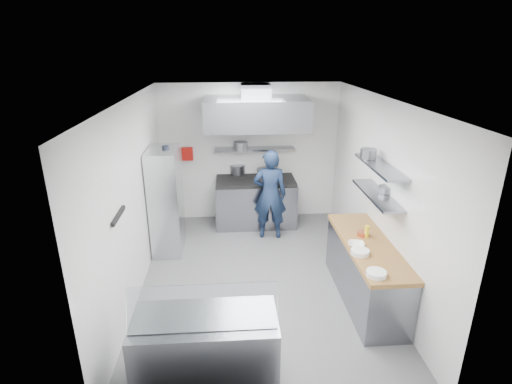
{
  "coord_description": "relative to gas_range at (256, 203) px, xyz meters",
  "views": [
    {
      "loc": [
        -0.43,
        -5.42,
        3.5
      ],
      "look_at": [
        0.0,
        0.6,
        1.25
      ],
      "focal_mm": 28.0,
      "sensor_mm": 36.0,
      "label": 1
    }
  ],
  "objects": [
    {
      "name": "red_firebox",
      "position": [
        -1.35,
        0.34,
        0.97
      ],
      "size": [
        0.22,
        0.1,
        0.26
      ],
      "primitive_type": "cube",
      "color": "#AC120D",
      "rests_on": "wall_back"
    },
    {
      "name": "display_case",
      "position": [
        -0.82,
        -4.1,
        -0.03
      ],
      "size": [
        1.5,
        0.7,
        0.85
      ],
      "primitive_type": "cube",
      "color": "gray",
      "rests_on": "floor"
    },
    {
      "name": "wall_left",
      "position": [
        -1.9,
        -2.1,
        0.95
      ],
      "size": [
        2.8,
        5.0,
        0.02
      ],
      "primitive_type": "cube",
      "rotation": [
        1.57,
        0.0,
        1.57
      ],
      "color": "white",
      "rests_on": "floor"
    },
    {
      "name": "wall_shelf_lower",
      "position": [
        1.54,
        -2.4,
        1.05
      ],
      "size": [
        0.3,
        1.3,
        0.04
      ],
      "primitive_type": "cube",
      "color": "gray",
      "rests_on": "wall_right"
    },
    {
      "name": "wall_right",
      "position": [
        1.7,
        -2.1,
        0.95
      ],
      "size": [
        2.8,
        5.0,
        0.02
      ],
      "primitive_type": "cube",
      "rotation": [
        1.57,
        0.0,
        -1.57
      ],
      "color": "white",
      "rests_on": "floor"
    },
    {
      "name": "extractor_hood",
      "position": [
        0.0,
        -0.18,
        1.85
      ],
      "size": [
        1.9,
        1.15,
        0.55
      ],
      "primitive_type": "cube",
      "color": "gray",
      "rests_on": "wall_back"
    },
    {
      "name": "shelf_pot_a",
      "position": [
        -0.29,
        0.04,
        1.18
      ],
      "size": [
        0.27,
        0.27,
        0.18
      ],
      "primitive_type": "cylinder",
      "color": "slate",
      "rests_on": "over_range_shelf"
    },
    {
      "name": "mixing_bowl",
      "position": [
        1.18,
        -2.79,
        0.48
      ],
      "size": [
        0.26,
        0.26,
        0.05
      ],
      "primitive_type": "imported",
      "rotation": [
        0.0,
        0.0,
        -0.24
      ],
      "color": "white",
      "rests_on": "prep_counter_top"
    },
    {
      "name": "hood_duct",
      "position": [
        0.0,
        0.05,
        2.23
      ],
      "size": [
        0.55,
        0.55,
        0.24
      ],
      "primitive_type": "cube",
      "color": "slate",
      "rests_on": "extractor_hood"
    },
    {
      "name": "over_range_shelf",
      "position": [
        0.0,
        0.24,
        1.07
      ],
      "size": [
        1.6,
        0.3,
        0.04
      ],
      "primitive_type": "cube",
      "color": "gray",
      "rests_on": "wall_back"
    },
    {
      "name": "wall_shelf_upper",
      "position": [
        1.54,
        -2.4,
        1.47
      ],
      "size": [
        0.3,
        1.3,
        0.04
      ],
      "primitive_type": "cube",
      "color": "gray",
      "rests_on": "wall_right"
    },
    {
      "name": "squeeze_bottle",
      "position": [
        1.41,
        -2.53,
        0.54
      ],
      "size": [
        0.06,
        0.06,
        0.18
      ],
      "primitive_type": "cylinder",
      "color": "yellow",
      "rests_on": "prep_counter_top"
    },
    {
      "name": "prep_counter_base",
      "position": [
        1.38,
        -2.7,
        -0.03
      ],
      "size": [
        0.62,
        2.0,
        0.84
      ],
      "primitive_type": "cube",
      "color": "gray",
      "rests_on": "floor"
    },
    {
      "name": "wire_rack",
      "position": [
        -1.63,
        -0.95,
        0.48
      ],
      "size": [
        0.5,
        0.9,
        1.85
      ],
      "primitive_type": "cube",
      "color": "silver",
      "rests_on": "floor"
    },
    {
      "name": "wall_back",
      "position": [
        -0.1,
        0.4,
        0.95
      ],
      "size": [
        3.6,
        2.8,
        0.02
      ],
      "primitive_type": "cube",
      "rotation": [
        1.57,
        0.0,
        0.0
      ],
      "color": "white",
      "rests_on": "floor"
    },
    {
      "name": "rack_bin_a",
      "position": [
        -1.63,
        -1.04,
        0.35
      ],
      "size": [
        0.15,
        0.18,
        0.16
      ],
      "primitive_type": "cube",
      "color": "white",
      "rests_on": "wire_rack"
    },
    {
      "name": "ceiling",
      "position": [
        -0.1,
        -2.1,
        2.35
      ],
      "size": [
        5.0,
        5.0,
        0.0
      ],
      "primitive_type": "plane",
      "rotation": [
        3.14,
        0.0,
        0.0
      ],
      "color": "silver",
      "rests_on": "wall_back"
    },
    {
      "name": "stock_pot_left",
      "position": [
        -0.35,
        0.38,
        0.61
      ],
      "size": [
        0.31,
        0.31,
        0.2
      ],
      "primitive_type": "cylinder",
      "color": "slate",
      "rests_on": "cooktop"
    },
    {
      "name": "plate_stack_b",
      "position": [
        1.16,
        -2.99,
        0.48
      ],
      "size": [
        0.24,
        0.24,
        0.06
      ],
      "primitive_type": "cylinder",
      "color": "white",
      "rests_on": "prep_counter_top"
    },
    {
      "name": "rack_jar",
      "position": [
        -1.58,
        -0.89,
        1.35
      ],
      "size": [
        0.12,
        0.12,
        0.18
      ],
      "primitive_type": "cylinder",
      "color": "black",
      "rests_on": "wire_rack"
    },
    {
      "name": "plate_stack_a",
      "position": [
        1.19,
        -3.52,
        0.48
      ],
      "size": [
        0.24,
        0.24,
        0.06
      ],
      "primitive_type": "cylinder",
      "color": "white",
      "rests_on": "prep_counter_top"
    },
    {
      "name": "cooktop",
      "position": [
        0.0,
        0.0,
        0.48
      ],
      "size": [
        1.57,
        0.78,
        0.06
      ],
      "primitive_type": "cube",
      "color": "black",
      "rests_on": "gas_range"
    },
    {
      "name": "wall_front",
      "position": [
        -0.1,
        -4.6,
        0.95
      ],
      "size": [
        3.6,
        2.8,
        0.02
      ],
      "primitive_type": "cube",
      "rotation": [
        -1.57,
        0.0,
        0.0
      ],
      "color": "white",
      "rests_on": "floor"
    },
    {
      "name": "prep_counter_top",
      "position": [
        1.38,
        -2.7,
        0.42
      ],
      "size": [
        0.65,
        2.04,
        0.06
      ],
      "primitive_type": "cube",
      "color": "brown",
      "rests_on": "prep_counter_base"
    },
    {
      "name": "stock_pot_mid",
      "position": [
        0.19,
        -0.07,
        0.63
      ],
      "size": [
        0.33,
        0.33,
        0.24
      ],
      "primitive_type": "cylinder",
      "color": "slate",
      "rests_on": "cooktop"
    },
    {
      "name": "shelf_pot_c",
      "position": [
        1.67,
        -2.38,
        1.12
      ],
      "size": [
        0.2,
        0.2,
        0.1
      ],
      "primitive_type": "cylinder",
      "color": "slate",
      "rests_on": "wall_shelf_lower"
    },
    {
      "name": "rack_bin_b",
      "position": [
        -1.63,
        -0.75,
        0.85
      ],
      "size": [
        0.15,
        0.2,
        0.18
      ],
      "primitive_type": "cube",
      "color": "yellow",
      "rests_on": "wire_rack"
    },
    {
      "name": "display_glass",
      "position": [
        -0.82,
        -4.22,
        0.62
      ],
      "size": [
        1.47,
        0.19,
        0.42
      ],
      "primitive_type": "cube",
      "rotation": [
        -0.38,
        0.0,
        0.0
      ],
      "color": "silver",
      "rests_on": "display_case"
    },
    {
      "name": "knife_strip",
      "position": [
        -1.88,
        -3.0,
        1.1
      ],
      "size": [
        0.04,
        0.55,
        0.05
      ],
      "primitive_type": "cube",
      "color": "black",
      "rests_on": "wall_left"
    },
    {
      "name": "copper_pan",
      "position": [
        1.37,
        -2.47,
        0.48
      ],
      "size": [
        0.16,
        0.16,
        0.06
      ],
      "primitive_type": "cylinder",
      "color": "#D05F3A",
      "rests_on": "prep_counter_top"
    },
    {
      "name": "shelf_pot_d",
      "position": [
        1.48,
        -2.07,
        1.56
      ],
      "size": [
        0.23,
        0.23,
        0.14
      ],
      "primitive_type": "cylinder",
      "color": "slate",
      "rests_on": "wall_shelf_upper"
    },
    {
      "name": "chef",
      "position": [
        0.22,
        -0.61,
        0.41
      ],
      "size": [
        0.66,
        0.46,
        1.72
      ],
      "primitive_type": "imported",
      "rotation": [
        0.0,
        0.0,
        3.05
      ],
      "color": "#14223C",
      "rests_on": "floor"
    },
    {
      "name": "gas_range",
      "position": [
        0.0,
        0.0,
        0.0
      ],
      "size": [
        1.6,
        0.8,
        0.9
      ],
      "primitive_type": "cube",
      "color": "gray",
      "rests_on": "floor"
    },
    {
      "name": "stock_pot_right",
      "position": [
        0.37,
        0.37,
        0.59
      ],
      "size": [
        0.24,
        0.24,
        0.16
      ],
      "primitive_type": "cylinder",
      "color": "slate",
      "rests_on": "cooktop"
    },
    {
      "name": "floor",
      "position": [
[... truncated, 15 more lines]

